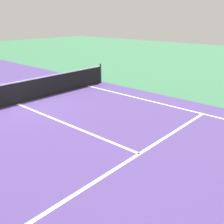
# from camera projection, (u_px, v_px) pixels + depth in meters

# --- Properties ---
(ground_plane) EXTENTS (60.00, 60.00, 0.00)m
(ground_plane) POSITION_uv_depth(u_px,v_px,m) (18.00, 104.00, 10.97)
(ground_plane) COLOR #38724C
(court_surface_inbounds) EXTENTS (10.62, 24.40, 0.00)m
(court_surface_inbounds) POSITION_uv_depth(u_px,v_px,m) (18.00, 104.00, 10.97)
(court_surface_inbounds) COLOR #4C387A
(court_surface_inbounds) RESTS_ON ground_plane
(line_sideline_right) EXTENTS (0.10, 11.89, 0.01)m
(line_sideline_right) POSITION_uv_depth(u_px,v_px,m) (192.00, 111.00, 10.14)
(line_sideline_right) COLOR white
(line_sideline_right) RESTS_ON ground_plane
(line_service_near) EXTENTS (8.22, 0.10, 0.01)m
(line_service_near) POSITION_uv_depth(u_px,v_px,m) (139.00, 154.00, 6.97)
(line_service_near) COLOR white
(line_service_near) RESTS_ON ground_plane
(line_center_service) EXTENTS (0.10, 6.40, 0.01)m
(line_center_service) POSITION_uv_depth(u_px,v_px,m) (65.00, 123.00, 8.97)
(line_center_service) COLOR white
(line_center_service) RESTS_ON ground_plane
(net) EXTENTS (10.28, 0.09, 1.07)m
(net) POSITION_uv_depth(u_px,v_px,m) (16.00, 93.00, 10.80)
(net) COLOR #33383D
(net) RESTS_ON ground_plane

